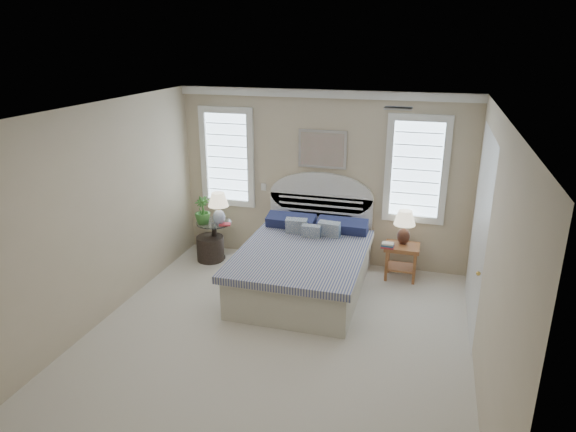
% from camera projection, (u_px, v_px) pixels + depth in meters
% --- Properties ---
extents(floor, '(4.50, 5.00, 0.01)m').
position_uv_depth(floor, '(274.00, 342.00, 6.08)').
color(floor, beige).
rests_on(floor, ground).
extents(ceiling, '(4.50, 5.00, 0.01)m').
position_uv_depth(ceiling, '(272.00, 112.00, 5.19)').
color(ceiling, white).
rests_on(ceiling, wall_back).
extents(wall_back, '(4.50, 0.02, 2.70)m').
position_uv_depth(wall_back, '(322.00, 179.00, 7.91)').
color(wall_back, '#BBAB8C').
rests_on(wall_back, floor).
extents(wall_left, '(0.02, 5.00, 2.70)m').
position_uv_depth(wall_left, '(97.00, 217.00, 6.22)').
color(wall_left, '#BBAB8C').
rests_on(wall_left, floor).
extents(wall_right, '(0.02, 5.00, 2.70)m').
position_uv_depth(wall_right, '(491.00, 259.00, 5.05)').
color(wall_right, '#BBAB8C').
rests_on(wall_right, floor).
extents(crown_molding, '(4.50, 0.08, 0.12)m').
position_uv_depth(crown_molding, '(323.00, 94.00, 7.44)').
color(crown_molding, white).
rests_on(crown_molding, wall_back).
extents(hvac_vent, '(0.30, 0.20, 0.02)m').
position_uv_depth(hvac_vent, '(398.00, 108.00, 5.61)').
color(hvac_vent, '#B2B2B2').
rests_on(hvac_vent, ceiling).
extents(switch_plate, '(0.08, 0.01, 0.12)m').
position_uv_depth(switch_plate, '(264.00, 187.00, 8.21)').
color(switch_plate, white).
rests_on(switch_plate, wall_back).
extents(window_left, '(0.90, 0.06, 1.60)m').
position_uv_depth(window_left, '(228.00, 157.00, 8.21)').
color(window_left, '#C9E6FF').
rests_on(window_left, wall_back).
extents(window_right, '(0.90, 0.06, 1.60)m').
position_uv_depth(window_right, '(416.00, 169.00, 7.44)').
color(window_right, '#C9E6FF').
rests_on(window_right, wall_back).
extents(painting, '(0.74, 0.04, 0.58)m').
position_uv_depth(painting, '(322.00, 149.00, 7.71)').
color(painting, silver).
rests_on(painting, wall_back).
extents(closet_door, '(0.02, 1.80, 2.40)m').
position_uv_depth(closet_door, '(479.00, 231.00, 6.19)').
color(closet_door, silver).
rests_on(closet_door, floor).
extents(bed, '(1.72, 2.28, 1.47)m').
position_uv_depth(bed, '(305.00, 263.00, 7.28)').
color(bed, beige).
rests_on(bed, floor).
extents(side_table_left, '(0.56, 0.56, 0.63)m').
position_uv_depth(side_table_left, '(214.00, 236.00, 8.25)').
color(side_table_left, black).
rests_on(side_table_left, floor).
extents(nightstand_right, '(0.50, 0.40, 0.53)m').
position_uv_depth(nightstand_right, '(402.00, 254.00, 7.57)').
color(nightstand_right, '#9F5E34').
rests_on(nightstand_right, floor).
extents(floor_pot, '(0.48, 0.48, 0.40)m').
position_uv_depth(floor_pot, '(210.00, 248.00, 8.26)').
color(floor_pot, black).
rests_on(floor_pot, floor).
extents(lamp_left, '(0.37, 0.37, 0.52)m').
position_uv_depth(lamp_left, '(218.00, 205.00, 7.98)').
color(lamp_left, silver).
rests_on(lamp_left, side_table_left).
extents(lamp_right, '(0.32, 0.32, 0.51)m').
position_uv_depth(lamp_right, '(404.00, 223.00, 7.49)').
color(lamp_right, black).
rests_on(lamp_right, nightstand_right).
extents(potted_plant, '(0.27, 0.27, 0.44)m').
position_uv_depth(potted_plant, '(202.00, 210.00, 8.03)').
color(potted_plant, '#40762F').
rests_on(potted_plant, side_table_left).
extents(books_left, '(0.21, 0.18, 0.02)m').
position_uv_depth(books_left, '(225.00, 224.00, 8.04)').
color(books_left, '#A82A31').
rests_on(books_left, side_table_left).
extents(books_right, '(0.20, 0.15, 0.08)m').
position_uv_depth(books_right, '(388.00, 245.00, 7.42)').
color(books_right, '#A82A31').
rests_on(books_right, nightstand_right).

